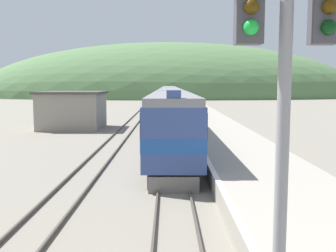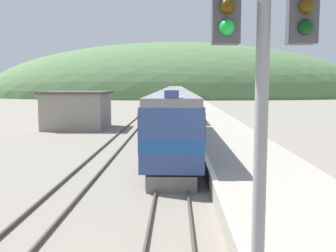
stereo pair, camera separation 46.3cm
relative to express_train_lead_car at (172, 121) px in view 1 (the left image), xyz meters
The scene contains 10 objects.
track_main 45.88m from the express_train_lead_car, 90.00° to the left, with size 1.52×180.00×0.16m.
track_siding 46.12m from the express_train_lead_car, 95.86° to the left, with size 1.52×180.00×0.16m.
platform 26.26m from the express_train_lead_car, 80.37° to the left, with size 5.30×140.00×0.88m.
distant_hills 119.67m from the express_train_lead_car, 90.00° to the left, with size 143.17×64.43×39.74m.
station_shed 19.08m from the express_train_lead_car, 124.15° to the left, with size 6.88×7.11×4.07m.
express_train_lead_car is the anchor object (origin of this frame).
carriage_second 21.50m from the express_train_lead_car, 90.00° to the left, with size 2.99×20.28×4.27m.
carriage_third 42.67m from the express_train_lead_car, 90.00° to the left, with size 2.99×20.28×4.27m.
carriage_fourth 63.83m from the express_train_lead_car, 90.00° to the left, with size 2.99×20.28×4.27m.
signal_mast_main 21.54m from the express_train_lead_car, 86.05° to the right, with size 2.20×0.42×7.51m.
Camera 1 is at (-0.25, -2.97, 4.92)m, focal length 42.00 mm.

